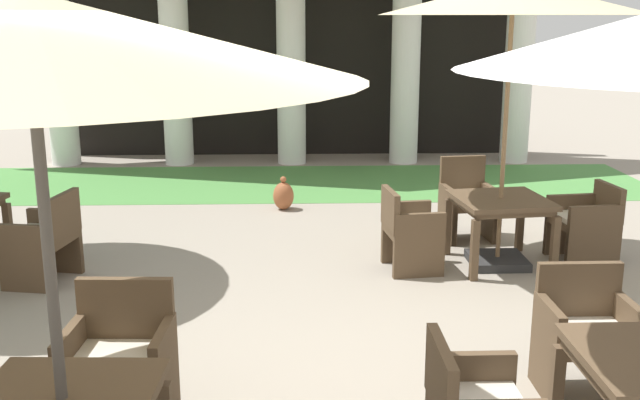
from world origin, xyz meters
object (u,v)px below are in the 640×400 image
Objects in this scene: patio_umbrella_near_foreground at (29,40)px; patio_chair_near_foreground_north at (120,364)px; patio_chair_mid_right_east at (44,240)px; patio_chair_far_back_north at (585,336)px; patio_chair_mid_left_west at (409,232)px; patio_umbrella_mid_left at (513,1)px; patio_chair_mid_left_north at (467,203)px; terracotta_urn at (283,196)px; patio_chair_mid_left_east at (586,224)px; patio_table_mid_left at (500,207)px.

patio_umbrella_near_foreground reaches higher than patio_chair_near_foreground_north.
patio_chair_near_foreground_north is 1.03× the size of patio_chair_mid_right_east.
patio_chair_far_back_north is at bearing -170.95° from patio_chair_near_foreground_north.
patio_chair_mid_right_east is (-1.26, 3.56, -1.97)m from patio_umbrella_near_foreground.
patio_umbrella_near_foreground is 3.33× the size of patio_chair_mid_right_east.
patio_umbrella_mid_left is at bearing 90.00° from patio_chair_mid_left_west.
patio_chair_mid_left_west is at bearing 45.21° from patio_chair_mid_left_north.
patio_umbrella_mid_left is 3.47× the size of patio_chair_mid_left_west.
patio_umbrella_near_foreground is 6.07m from patio_chair_mid_left_north.
patio_chair_near_foreground_north is at bearing 45.31° from patio_chair_mid_left_north.
terracotta_urn is (0.92, 5.27, -0.23)m from patio_chair_near_foreground_north.
patio_chair_mid_left_east is 0.87× the size of patio_chair_mid_left_north.
patio_chair_mid_left_north is 1.33m from patio_chair_mid_left_west.
patio_umbrella_mid_left is at bearing 90.00° from patio_chair_mid_left_east.
patio_chair_near_foreground_north is 5.11m from patio_chair_mid_left_east.
patio_chair_mid_left_east is at bearing 44.38° from patio_umbrella_near_foreground.
patio_chair_mid_left_west is at bearing -125.05° from patio_chair_near_foreground_north.
patio_umbrella_mid_left is 2.41m from patio_chair_mid_left_east.
patio_chair_near_foreground_north is 4.84m from patio_umbrella_mid_left.
terracotta_urn is at bearing -97.28° from patio_chair_near_foreground_north.
patio_chair_mid_left_east is at bearing -74.99° from patio_chair_mid_right_east.
patio_chair_near_foreground_north is 2.02× the size of terracotta_urn.
patio_table_mid_left is (3.18, 3.91, -1.77)m from patio_umbrella_near_foreground.
patio_chair_mid_left_north is (-0.12, 0.94, -2.20)m from patio_umbrella_mid_left.
patio_chair_near_foreground_north is 3.03m from patio_chair_far_back_north.
patio_umbrella_near_foreground is 1.01× the size of patio_umbrella_mid_left.
terracotta_urn is at bearing -39.86° from patio_chair_mid_left_north.
patio_table_mid_left is 1.14× the size of patio_chair_mid_right_east.
patio_chair_mid_right_east reaches higher than patio_chair_far_back_north.
patio_chair_mid_left_east is 5.39m from patio_chair_mid_right_east.
patio_table_mid_left is at bearing -133.95° from patio_chair_near_foreground_north.
patio_chair_mid_left_east is at bearing -111.35° from patio_chair_far_back_north.
patio_chair_mid_left_north is at bearing -63.32° from patio_chair_mid_right_east.
patio_chair_mid_left_west reaches higher than terracotta_urn.
patio_chair_mid_left_east is (4.11, 4.02, -1.99)m from patio_umbrella_near_foreground.
terracotta_urn is at bearing -158.93° from patio_chair_mid_left_west.
patio_chair_near_foreground_north is 0.91× the size of patio_table_mid_left.
patio_umbrella_mid_left reaches higher than patio_chair_mid_left_west.
patio_chair_mid_left_west reaches higher than patio_table_mid_left.
patio_umbrella_near_foreground is 6.51× the size of terracotta_urn.
patio_chair_mid_left_north is 4.51m from patio_chair_mid_right_east.
patio_chair_mid_left_north reaches higher than patio_chair_mid_left_east.
patio_umbrella_mid_left is 3.30× the size of patio_chair_mid_right_east.
patio_table_mid_left is 2.22× the size of terracotta_urn.
patio_chair_mid_left_east is 0.94× the size of patio_chair_far_back_north.
terracotta_urn is at bearing 48.27° from patio_chair_mid_left_east.
patio_chair_far_back_north is (-1.06, -2.75, 0.01)m from patio_chair_mid_left_east.
patio_chair_mid_left_west is at bearing -173.00° from patio_table_mid_left.
terracotta_urn is (-2.09, 4.93, -0.21)m from patio_chair_far_back_north.
patio_chair_mid_left_west reaches higher than patio_chair_mid_left_east.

